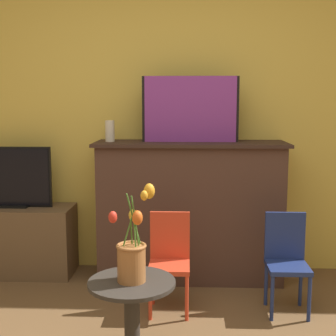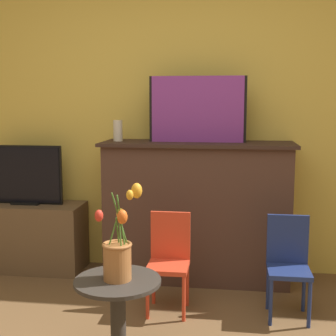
# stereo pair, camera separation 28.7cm
# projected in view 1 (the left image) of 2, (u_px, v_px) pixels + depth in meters

# --- Properties ---
(wall_back) EXTENTS (8.00, 0.06, 2.70)m
(wall_back) POSITION_uv_depth(u_px,v_px,m) (164.00, 105.00, 3.79)
(wall_back) COLOR #EAC651
(wall_back) RESTS_ON ground
(fireplace_mantel) EXTENTS (1.46, 0.48, 1.07)m
(fireplace_mantel) POSITION_uv_depth(u_px,v_px,m) (190.00, 209.00, 3.64)
(fireplace_mantel) COLOR #4C3328
(fireplace_mantel) RESTS_ON ground
(painting) EXTENTS (0.73, 0.03, 0.50)m
(painting) POSITION_uv_depth(u_px,v_px,m) (190.00, 109.00, 3.54)
(painting) COLOR black
(painting) RESTS_ON fireplace_mantel
(mantel_candle) EXTENTS (0.07, 0.07, 0.16)m
(mantel_candle) POSITION_uv_depth(u_px,v_px,m) (110.00, 131.00, 3.58)
(mantel_candle) COLOR silver
(mantel_candle) RESTS_ON fireplace_mantel
(tv_stand) EXTENTS (0.92, 0.38, 0.55)m
(tv_stand) POSITION_uv_depth(u_px,v_px,m) (16.00, 240.00, 3.75)
(tv_stand) COLOR brown
(tv_stand) RESTS_ON ground
(tv_monitor) EXTENTS (0.60, 0.12, 0.48)m
(tv_monitor) POSITION_uv_depth(u_px,v_px,m) (13.00, 178.00, 3.69)
(tv_monitor) COLOR black
(tv_monitor) RESTS_ON tv_stand
(chair_red) EXTENTS (0.27, 0.27, 0.65)m
(chair_red) POSITION_uv_depth(u_px,v_px,m) (170.00, 256.00, 3.09)
(chair_red) COLOR red
(chair_red) RESTS_ON ground
(chair_blue) EXTENTS (0.27, 0.27, 0.65)m
(chair_blue) POSITION_uv_depth(u_px,v_px,m) (286.00, 257.00, 3.08)
(chair_blue) COLOR navy
(chair_blue) RESTS_ON ground
(side_table) EXTENTS (0.44, 0.44, 0.49)m
(side_table) POSITION_uv_depth(u_px,v_px,m) (132.00, 313.00, 2.36)
(side_table) COLOR #332D28
(side_table) RESTS_ON ground
(vase_tulips) EXTENTS (0.23, 0.20, 0.48)m
(vase_tulips) POSITION_uv_depth(u_px,v_px,m) (132.00, 253.00, 2.32)
(vase_tulips) COLOR #AD6B38
(vase_tulips) RESTS_ON side_table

